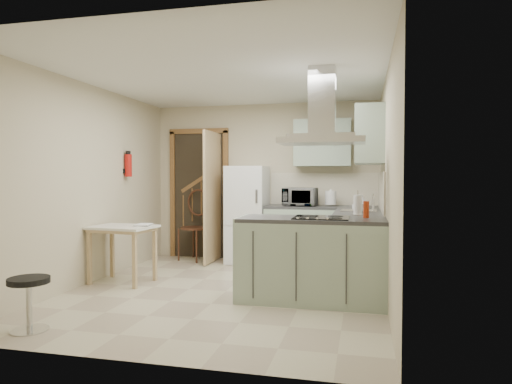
% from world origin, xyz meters
% --- Properties ---
extents(floor, '(4.20, 4.20, 0.00)m').
position_xyz_m(floor, '(0.00, 0.00, 0.00)').
color(floor, '#BAB090').
rests_on(floor, ground).
extents(ceiling, '(4.20, 4.20, 0.00)m').
position_xyz_m(ceiling, '(0.00, 0.00, 2.50)').
color(ceiling, silver).
rests_on(ceiling, back_wall).
extents(back_wall, '(3.60, 0.00, 3.60)m').
position_xyz_m(back_wall, '(0.00, 2.10, 1.25)').
color(back_wall, '#C2B697').
rests_on(back_wall, floor).
extents(left_wall, '(0.00, 4.20, 4.20)m').
position_xyz_m(left_wall, '(-1.80, 0.00, 1.25)').
color(left_wall, '#C2B697').
rests_on(left_wall, floor).
extents(right_wall, '(0.00, 4.20, 4.20)m').
position_xyz_m(right_wall, '(1.80, 0.00, 1.25)').
color(right_wall, '#C2B697').
rests_on(right_wall, floor).
extents(doorway, '(1.10, 0.12, 2.10)m').
position_xyz_m(doorway, '(-1.10, 2.07, 1.05)').
color(doorway, brown).
rests_on(doorway, floor).
extents(fridge, '(0.60, 0.60, 1.50)m').
position_xyz_m(fridge, '(-0.20, 1.80, 0.75)').
color(fridge, white).
rests_on(fridge, floor).
extents(counter_back, '(1.08, 0.60, 0.90)m').
position_xyz_m(counter_back, '(0.66, 1.80, 0.45)').
color(counter_back, '#9EB2A0').
rests_on(counter_back, floor).
extents(counter_right, '(0.60, 1.95, 0.90)m').
position_xyz_m(counter_right, '(1.50, 1.12, 0.45)').
color(counter_right, '#9EB2A0').
rests_on(counter_right, floor).
extents(splashback, '(1.68, 0.02, 0.50)m').
position_xyz_m(splashback, '(0.96, 2.09, 1.15)').
color(splashback, beige).
rests_on(splashback, counter_back).
extents(wall_cabinet_back, '(0.85, 0.35, 0.70)m').
position_xyz_m(wall_cabinet_back, '(0.95, 1.93, 1.85)').
color(wall_cabinet_back, '#9EB2A0').
rests_on(wall_cabinet_back, back_wall).
extents(wall_cabinet_right, '(0.35, 0.90, 0.70)m').
position_xyz_m(wall_cabinet_right, '(1.62, 0.85, 1.85)').
color(wall_cabinet_right, '#9EB2A0').
rests_on(wall_cabinet_right, right_wall).
extents(peninsula, '(1.55, 0.65, 0.90)m').
position_xyz_m(peninsula, '(1.02, -0.18, 0.45)').
color(peninsula, '#9EB2A0').
rests_on(peninsula, floor).
extents(hob, '(0.58, 0.50, 0.01)m').
position_xyz_m(hob, '(1.12, -0.18, 0.91)').
color(hob, black).
rests_on(hob, peninsula).
extents(extractor_hood, '(0.90, 0.55, 0.10)m').
position_xyz_m(extractor_hood, '(1.12, -0.18, 1.72)').
color(extractor_hood, silver).
rests_on(extractor_hood, ceiling).
extents(sink, '(0.45, 0.40, 0.01)m').
position_xyz_m(sink, '(1.50, 0.95, 0.91)').
color(sink, silver).
rests_on(sink, counter_right).
extents(fire_extinguisher, '(0.10, 0.10, 0.32)m').
position_xyz_m(fire_extinguisher, '(-1.74, 0.90, 1.50)').
color(fire_extinguisher, '#B2140F').
rests_on(fire_extinguisher, left_wall).
extents(drop_leaf_table, '(0.82, 0.64, 0.72)m').
position_xyz_m(drop_leaf_table, '(-1.40, 0.12, 0.36)').
color(drop_leaf_table, '#CDB57E').
rests_on(drop_leaf_table, floor).
extents(bentwood_chair, '(0.58, 0.58, 1.03)m').
position_xyz_m(bentwood_chair, '(-1.07, 1.79, 0.51)').
color(bentwood_chair, '#53301B').
rests_on(bentwood_chair, floor).
extents(stool, '(0.45, 0.45, 0.47)m').
position_xyz_m(stool, '(-1.27, -1.70, 0.24)').
color(stool, black).
rests_on(stool, floor).
extents(microwave, '(0.52, 0.37, 0.27)m').
position_xyz_m(microwave, '(0.63, 1.76, 1.04)').
color(microwave, black).
rests_on(microwave, counter_back).
extents(kettle, '(0.21, 0.21, 0.25)m').
position_xyz_m(kettle, '(1.08, 1.85, 1.02)').
color(kettle, white).
rests_on(kettle, counter_back).
extents(cereal_box, '(0.09, 0.18, 0.26)m').
position_xyz_m(cereal_box, '(0.76, 1.89, 1.03)').
color(cereal_box, '#C38A17').
rests_on(cereal_box, counter_back).
extents(soap_bottle, '(0.08, 0.09, 0.18)m').
position_xyz_m(soap_bottle, '(1.55, 1.43, 0.99)').
color(soap_bottle, '#B4B2BF').
rests_on(soap_bottle, counter_right).
extents(paper_towel, '(0.09, 0.09, 0.24)m').
position_xyz_m(paper_towel, '(1.50, 0.28, 1.02)').
color(paper_towel, white).
rests_on(paper_towel, counter_right).
extents(cup, '(0.18, 0.18, 0.11)m').
position_xyz_m(cup, '(1.49, 0.65, 0.95)').
color(cup, white).
rests_on(cup, counter_right).
extents(red_bottle, '(0.08, 0.08, 0.18)m').
position_xyz_m(red_bottle, '(1.59, -0.04, 0.99)').
color(red_bottle, '#B9320F').
rests_on(red_bottle, peninsula).
extents(book, '(0.23, 0.28, 0.11)m').
position_xyz_m(book, '(-1.25, 0.20, 0.78)').
color(book, '#984232').
rests_on(book, drop_leaf_table).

